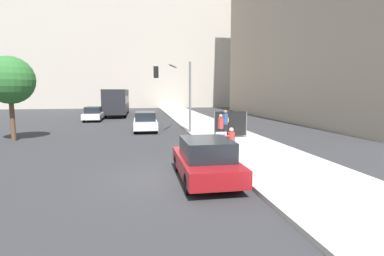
{
  "coord_description": "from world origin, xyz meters",
  "views": [
    {
      "loc": [
        -1.14,
        -10.42,
        3.11
      ],
      "look_at": [
        1.62,
        5.52,
        1.11
      ],
      "focal_mm": 28.0,
      "sensor_mm": 36.0,
      "label": 1
    }
  ],
  "objects_px": {
    "protest_banner": "(230,124)",
    "city_bus_on_road": "(117,101)",
    "car_on_road_midblock": "(94,114)",
    "car_on_road_nearest": "(145,121)",
    "pedestrian_behind": "(225,124)",
    "traffic_light_pole": "(176,85)",
    "street_tree_near_curb": "(10,80)",
    "parked_car_curbside": "(206,160)",
    "jogger_on_sidewalk": "(221,128)",
    "seated_protester": "(231,139)"
  },
  "relations": [
    {
      "from": "car_on_road_nearest",
      "to": "car_on_road_midblock",
      "type": "distance_m",
      "value": 10.33
    },
    {
      "from": "jogger_on_sidewalk",
      "to": "traffic_light_pole",
      "type": "distance_m",
      "value": 6.04
    },
    {
      "from": "parked_car_curbside",
      "to": "car_on_road_nearest",
      "type": "xyz_separation_m",
      "value": [
        -1.84,
        13.69,
        0.01
      ]
    },
    {
      "from": "parked_car_curbside",
      "to": "car_on_road_midblock",
      "type": "relative_size",
      "value": 0.94
    },
    {
      "from": "protest_banner",
      "to": "car_on_road_midblock",
      "type": "relative_size",
      "value": 0.49
    },
    {
      "from": "city_bus_on_road",
      "to": "car_on_road_midblock",
      "type": "bearing_deg",
      "value": -105.48
    },
    {
      "from": "car_on_road_nearest",
      "to": "street_tree_near_curb",
      "type": "relative_size",
      "value": 0.91
    },
    {
      "from": "car_on_road_midblock",
      "to": "seated_protester",
      "type": "bearing_deg",
      "value": -64.29
    },
    {
      "from": "pedestrian_behind",
      "to": "city_bus_on_road",
      "type": "distance_m",
      "value": 22.94
    },
    {
      "from": "pedestrian_behind",
      "to": "parked_car_curbside",
      "type": "distance_m",
      "value": 8.66
    },
    {
      "from": "street_tree_near_curb",
      "to": "pedestrian_behind",
      "type": "bearing_deg",
      "value": -9.24
    },
    {
      "from": "pedestrian_behind",
      "to": "city_bus_on_road",
      "type": "relative_size",
      "value": 0.16
    },
    {
      "from": "seated_protester",
      "to": "protest_banner",
      "type": "height_order",
      "value": "protest_banner"
    },
    {
      "from": "pedestrian_behind",
      "to": "street_tree_near_curb",
      "type": "xyz_separation_m",
      "value": [
        -13.1,
        2.13,
        2.69
      ]
    },
    {
      "from": "seated_protester",
      "to": "car_on_road_nearest",
      "type": "height_order",
      "value": "car_on_road_nearest"
    },
    {
      "from": "pedestrian_behind",
      "to": "traffic_light_pole",
      "type": "xyz_separation_m",
      "value": [
        -2.63,
        3.69,
        2.5
      ]
    },
    {
      "from": "car_on_road_midblock",
      "to": "car_on_road_nearest",
      "type": "bearing_deg",
      "value": -59.83
    },
    {
      "from": "pedestrian_behind",
      "to": "car_on_road_midblock",
      "type": "relative_size",
      "value": 0.4
    },
    {
      "from": "traffic_light_pole",
      "to": "jogger_on_sidewalk",
      "type": "bearing_deg",
      "value": -69.04
    },
    {
      "from": "jogger_on_sidewalk",
      "to": "street_tree_near_curb",
      "type": "relative_size",
      "value": 0.31
    },
    {
      "from": "jogger_on_sidewalk",
      "to": "pedestrian_behind",
      "type": "relative_size",
      "value": 0.92
    },
    {
      "from": "seated_protester",
      "to": "traffic_light_pole",
      "type": "xyz_separation_m",
      "value": [
        -1.67,
        8.08,
        2.76
      ]
    },
    {
      "from": "city_bus_on_road",
      "to": "street_tree_near_curb",
      "type": "relative_size",
      "value": 2.12
    },
    {
      "from": "protest_banner",
      "to": "city_bus_on_road",
      "type": "height_order",
      "value": "city_bus_on_road"
    },
    {
      "from": "seated_protester",
      "to": "protest_banner",
      "type": "bearing_deg",
      "value": 67.01
    },
    {
      "from": "pedestrian_behind",
      "to": "traffic_light_pole",
      "type": "height_order",
      "value": "traffic_light_pole"
    },
    {
      "from": "street_tree_near_curb",
      "to": "car_on_road_midblock",
      "type": "bearing_deg",
      "value": 76.23
    },
    {
      "from": "protest_banner",
      "to": "city_bus_on_road",
      "type": "bearing_deg",
      "value": 112.07
    },
    {
      "from": "car_on_road_nearest",
      "to": "parked_car_curbside",
      "type": "bearing_deg",
      "value": -82.35
    },
    {
      "from": "protest_banner",
      "to": "car_on_road_nearest",
      "type": "distance_m",
      "value": 7.52
    },
    {
      "from": "jogger_on_sidewalk",
      "to": "traffic_light_pole",
      "type": "bearing_deg",
      "value": -47.81
    },
    {
      "from": "traffic_light_pole",
      "to": "street_tree_near_curb",
      "type": "xyz_separation_m",
      "value": [
        -10.47,
        -1.56,
        0.2
      ]
    },
    {
      "from": "car_on_road_midblock",
      "to": "city_bus_on_road",
      "type": "relative_size",
      "value": 0.4
    },
    {
      "from": "seated_protester",
      "to": "city_bus_on_road",
      "type": "distance_m",
      "value": 26.82
    },
    {
      "from": "seated_protester",
      "to": "traffic_light_pole",
      "type": "height_order",
      "value": "traffic_light_pole"
    },
    {
      "from": "parked_car_curbside",
      "to": "street_tree_near_curb",
      "type": "distance_m",
      "value": 14.67
    },
    {
      "from": "city_bus_on_road",
      "to": "protest_banner",
      "type": "bearing_deg",
      "value": -67.93
    },
    {
      "from": "protest_banner",
      "to": "car_on_road_nearest",
      "type": "bearing_deg",
      "value": 134.83
    },
    {
      "from": "traffic_light_pole",
      "to": "parked_car_curbside",
      "type": "relative_size",
      "value": 1.2
    },
    {
      "from": "protest_banner",
      "to": "car_on_road_midblock",
      "type": "bearing_deg",
      "value": 126.34
    },
    {
      "from": "parked_car_curbside",
      "to": "street_tree_near_curb",
      "type": "relative_size",
      "value": 0.8
    },
    {
      "from": "seated_protester",
      "to": "city_bus_on_road",
      "type": "relative_size",
      "value": 0.11
    },
    {
      "from": "jogger_on_sidewalk",
      "to": "parked_car_curbside",
      "type": "relative_size",
      "value": 0.39
    },
    {
      "from": "protest_banner",
      "to": "street_tree_near_curb",
      "type": "relative_size",
      "value": 0.42
    },
    {
      "from": "city_bus_on_road",
      "to": "seated_protester",
      "type": "bearing_deg",
      "value": -74.42
    },
    {
      "from": "protest_banner",
      "to": "car_on_road_midblock",
      "type": "height_order",
      "value": "protest_banner"
    },
    {
      "from": "jogger_on_sidewalk",
      "to": "parked_car_curbside",
      "type": "bearing_deg",
      "value": 91.83
    },
    {
      "from": "car_on_road_nearest",
      "to": "pedestrian_behind",
      "type": "bearing_deg",
      "value": -48.89
    },
    {
      "from": "car_on_road_nearest",
      "to": "car_on_road_midblock",
      "type": "bearing_deg",
      "value": 120.17
    },
    {
      "from": "seated_protester",
      "to": "car_on_road_nearest",
      "type": "bearing_deg",
      "value": 104.93
    }
  ]
}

